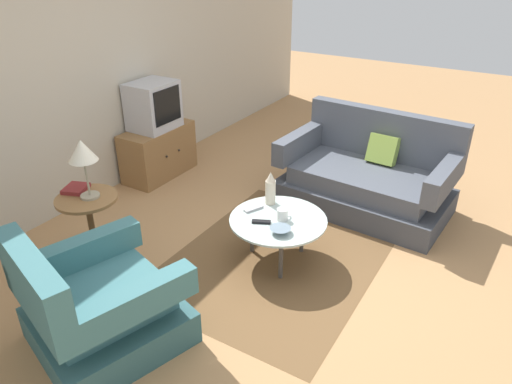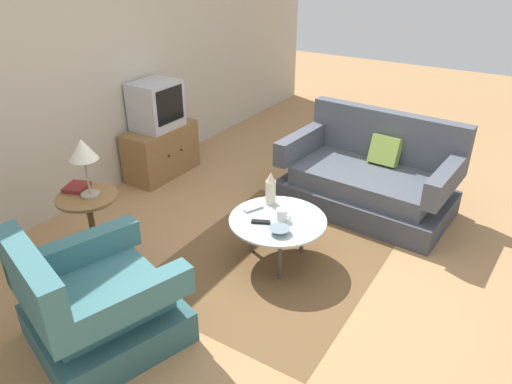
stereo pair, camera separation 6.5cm
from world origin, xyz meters
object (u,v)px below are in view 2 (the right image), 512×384
object	(u,v)px
vase	(271,189)
tv_remote_dark	(261,222)
mug	(282,214)
bowl	(279,231)
television	(156,105)
couch	(369,179)
tv_stand	(161,151)
book	(77,187)
tv_remote_silver	(253,209)
side_table	(90,216)
armchair	(96,307)
table_lamp	(83,152)
coffee_table	(278,222)

from	to	relation	value
vase	tv_remote_dark	bearing A→B (deg)	-162.81
mug	vase	bearing A→B (deg)	49.64
bowl	television	bearing A→B (deg)	65.63
couch	bowl	size ratio (longest dim) A/B	10.08
couch	vase	bearing A→B (deg)	70.01
tv_stand	tv_remote_dark	xyz separation A→B (m)	(-0.90, -1.88, 0.13)
book	tv_remote_silver	bearing A→B (deg)	-76.15
bowl	tv_remote_dark	xyz separation A→B (m)	(0.05, 0.20, -0.01)
side_table	tv_remote_dark	world-z (taller)	side_table
book	armchair	bearing A→B (deg)	-147.43
vase	tv_remote_dark	world-z (taller)	vase
vase	bowl	size ratio (longest dim) A/B	1.77
vase	television	bearing A→B (deg)	72.25
table_lamp	book	xyz separation A→B (m)	(0.02, 0.18, -0.35)
coffee_table	tv_remote_silver	bearing A→B (deg)	84.65
vase	tv_remote_silver	world-z (taller)	vase
couch	bowl	distance (m)	1.50
tv_stand	tv_remote_dark	distance (m)	2.09
bowl	couch	bearing A→B (deg)	-7.43
side_table	tv_remote_silver	size ratio (longest dim) A/B	3.59
bowl	tv_remote_silver	xyz separation A→B (m)	(0.20, 0.36, -0.01)
mug	side_table	bearing A→B (deg)	123.13
tv_stand	vase	xyz separation A→B (m)	(-0.57, -1.78, 0.26)
vase	armchair	bearing A→B (deg)	167.77
couch	vase	xyz separation A→B (m)	(-1.11, 0.49, 0.24)
armchair	tv_stand	distance (m)	2.63
tv_remote_silver	book	xyz separation A→B (m)	(-0.82, 1.16, 0.24)
television	vase	world-z (taller)	television
mug	coffee_table	bearing A→B (deg)	107.21
television	tv_remote_dark	xyz separation A→B (m)	(-0.90, -1.89, -0.42)
side_table	tv_remote_dark	size ratio (longest dim) A/B	4.09
tv_remote_silver	tv_stand	bearing A→B (deg)	-89.14
vase	tv_remote_silver	size ratio (longest dim) A/B	1.67
armchair	bowl	size ratio (longest dim) A/B	6.66
armchair	table_lamp	size ratio (longest dim) A/B	2.34
side_table	table_lamp	bearing A→B (deg)	-50.48
book	tv_stand	bearing A→B (deg)	-1.65
table_lamp	bowl	xyz separation A→B (m)	(0.63, -1.35, -0.58)
vase	bowl	world-z (taller)	vase
vase	tv_stand	bearing A→B (deg)	72.16
side_table	bowl	size ratio (longest dim) A/B	3.81
television	book	size ratio (longest dim) A/B	2.19
table_lamp	tv_remote_dark	xyz separation A→B (m)	(0.68, -1.14, -0.59)
armchair	couch	bearing A→B (deg)	90.43
vase	mug	size ratio (longest dim) A/B	2.10
coffee_table	television	distance (m)	2.17
table_lamp	tv_remote_silver	world-z (taller)	table_lamp
armchair	side_table	distance (m)	0.95
side_table	mug	distance (m)	1.54
couch	mug	distance (m)	1.33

